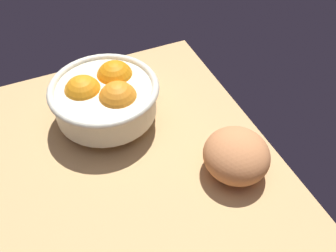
% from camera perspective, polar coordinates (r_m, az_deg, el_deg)
% --- Properties ---
extents(ground_plane, '(0.81, 0.58, 0.03)m').
position_cam_1_polar(ground_plane, '(0.76, -4.27, -9.36)').
color(ground_plane, tan).
extents(fruit_bowl, '(0.23, 0.23, 0.12)m').
position_cam_1_polar(fruit_bowl, '(0.82, -9.13, 4.47)').
color(fruit_bowl, silver).
rests_on(fruit_bowl, ground).
extents(bread_loaf, '(0.13, 0.13, 0.09)m').
position_cam_1_polar(bread_loaf, '(0.74, 10.17, -4.35)').
color(bread_loaf, '#C97E4C').
rests_on(bread_loaf, ground).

